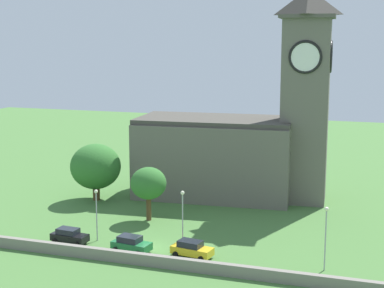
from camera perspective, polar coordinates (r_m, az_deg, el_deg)
ground_plane at (r=81.51m, az=-0.06°, el=-6.53°), size 200.00×200.00×0.00m
church at (r=87.88m, az=4.64°, el=0.40°), size 28.83×13.93×30.13m
quay_barrier at (r=63.73m, az=-5.83°, el=-10.82°), size 55.64×0.70×1.24m
car_black at (r=70.71m, az=-11.70°, el=-8.62°), size 4.46×2.31×1.75m
car_green at (r=66.84m, az=-5.87°, el=-9.52°), size 4.57×2.74×1.84m
car_yellow at (r=65.09m, az=-0.04°, el=-10.03°), size 4.75×2.74×1.81m
streetlamp_west_mid at (r=69.99m, az=-9.16°, el=-5.90°), size 0.44×0.44×6.15m
streetlamp_central at (r=65.93m, az=-0.91°, el=-6.41°), size 0.44×0.44×6.83m
streetlamp_east_mid at (r=61.84m, az=12.73°, el=-7.86°), size 0.44×0.44×6.69m
tree_riverside_west at (r=76.88m, az=-4.20°, el=-3.81°), size 4.65×4.65×7.03m
tree_by_tower at (r=87.37m, az=-9.24°, el=-2.15°), size 7.32×7.32×8.32m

